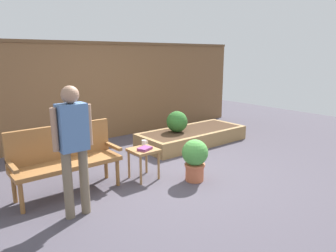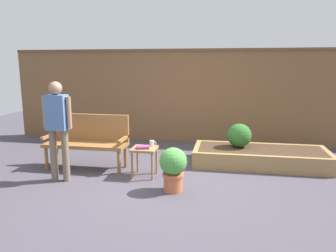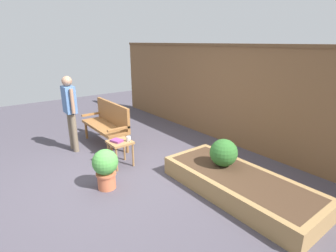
% 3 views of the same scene
% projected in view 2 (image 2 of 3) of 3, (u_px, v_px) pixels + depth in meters
% --- Properties ---
extents(ground_plane, '(14.00, 14.00, 0.00)m').
position_uv_depth(ground_plane, '(165.00, 179.00, 5.20)').
color(ground_plane, '#47424C').
extents(fence_back, '(8.40, 0.14, 2.16)m').
position_uv_depth(fence_back, '(186.00, 96.00, 7.51)').
color(fence_back, brown).
rests_on(fence_back, ground_plane).
extents(garden_bench, '(1.44, 0.48, 0.94)m').
position_uv_depth(garden_bench, '(88.00, 137.00, 5.72)').
color(garden_bench, '#936033').
rests_on(garden_bench, ground_plane).
extents(side_table, '(0.40, 0.40, 0.48)m').
position_uv_depth(side_table, '(144.00, 153.00, 5.27)').
color(side_table, '#9E7042').
rests_on(side_table, ground_plane).
extents(cup_on_table, '(0.11, 0.08, 0.09)m').
position_uv_depth(cup_on_table, '(152.00, 143.00, 5.35)').
color(cup_on_table, silver).
rests_on(cup_on_table, side_table).
extents(book_on_table, '(0.24, 0.21, 0.04)m').
position_uv_depth(book_on_table, '(143.00, 147.00, 5.20)').
color(book_on_table, '#7F3875').
rests_on(book_on_table, side_table).
extents(potted_boxwood, '(0.40, 0.40, 0.65)m').
position_uv_depth(potted_boxwood, '(173.00, 167.00, 4.64)').
color(potted_boxwood, '#C66642').
rests_on(potted_boxwood, ground_plane).
extents(raised_planter_bed, '(2.40, 1.00, 0.30)m').
position_uv_depth(raised_planter_bed, '(260.00, 157.00, 5.91)').
color(raised_planter_bed, '#997547').
rests_on(raised_planter_bed, ground_plane).
extents(shrub_near_bench, '(0.44, 0.44, 0.44)m').
position_uv_depth(shrub_near_bench, '(239.00, 135.00, 5.97)').
color(shrub_near_bench, brown).
rests_on(shrub_near_bench, raised_planter_bed).
extents(person_by_bench, '(0.47, 0.20, 1.56)m').
position_uv_depth(person_by_bench, '(58.00, 123.00, 4.96)').
color(person_by_bench, '#70604C').
rests_on(person_by_bench, ground_plane).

